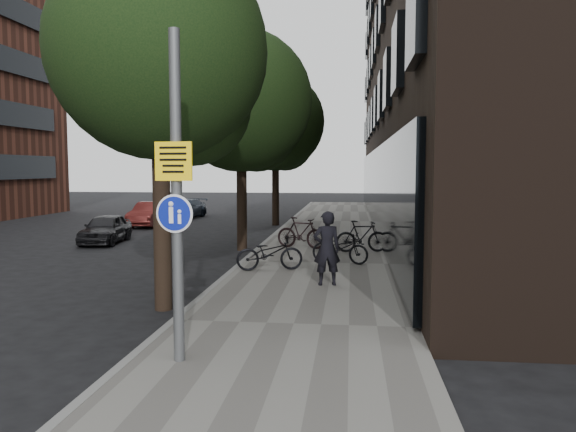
# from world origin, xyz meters

# --- Properties ---
(ground) EXTENTS (120.00, 120.00, 0.00)m
(ground) POSITION_xyz_m (0.00, 0.00, 0.00)
(ground) COLOR black
(ground) RESTS_ON ground
(sidewalk) EXTENTS (4.50, 60.00, 0.12)m
(sidewalk) POSITION_xyz_m (0.25, 10.00, 0.06)
(sidewalk) COLOR slate
(sidewalk) RESTS_ON ground
(curb_edge) EXTENTS (0.15, 60.00, 0.13)m
(curb_edge) POSITION_xyz_m (-2.00, 10.00, 0.07)
(curb_edge) COLOR slate
(curb_edge) RESTS_ON ground
(building_right_dark_brick) EXTENTS (12.00, 40.00, 18.00)m
(building_right_dark_brick) POSITION_xyz_m (8.50, 22.00, 9.00)
(building_right_dark_brick) COLOR black
(building_right_dark_brick) RESTS_ON ground
(street_tree_near) EXTENTS (4.40, 4.40, 7.50)m
(street_tree_near) POSITION_xyz_m (-2.53, 4.64, 5.11)
(street_tree_near) COLOR black
(street_tree_near) RESTS_ON ground
(street_tree_mid) EXTENTS (5.00, 5.00, 7.80)m
(street_tree_mid) POSITION_xyz_m (-2.53, 13.14, 5.11)
(street_tree_mid) COLOR black
(street_tree_mid) RESTS_ON ground
(street_tree_far) EXTENTS (5.00, 5.00, 7.80)m
(street_tree_far) POSITION_xyz_m (-2.53, 22.14, 5.11)
(street_tree_far) COLOR black
(street_tree_far) RESTS_ON ground
(signpost) EXTENTS (0.55, 0.16, 4.78)m
(signpost) POSITION_xyz_m (-1.23, 1.19, 2.53)
(signpost) COLOR #595B5E
(signpost) RESTS_ON sidewalk
(pedestrian) EXTENTS (0.73, 0.55, 1.79)m
(pedestrian) POSITION_xyz_m (0.70, 6.78, 1.02)
(pedestrian) COLOR black
(pedestrian) RESTS_ON sidewalk
(parked_bike_facade_near) EXTENTS (1.86, 1.14, 0.92)m
(parked_bike_facade_near) POSITION_xyz_m (0.96, 9.95, 0.58)
(parked_bike_facade_near) COLOR black
(parked_bike_facade_near) RESTS_ON sidewalk
(parked_bike_facade_far) EXTENTS (1.85, 0.84, 1.07)m
(parked_bike_facade_far) POSITION_xyz_m (1.64, 12.27, 0.66)
(parked_bike_facade_far) COLOR black
(parked_bike_facade_far) RESTS_ON sidewalk
(parked_bike_curb_near) EXTENTS (1.95, 1.11, 0.97)m
(parked_bike_curb_near) POSITION_xyz_m (-0.96, 8.58, 0.60)
(parked_bike_curb_near) COLOR black
(parked_bike_curb_near) RESTS_ON sidewalk
(parked_bike_curb_far) EXTENTS (1.90, 1.07, 1.10)m
(parked_bike_curb_far) POSITION_xyz_m (-0.47, 12.93, 0.67)
(parked_bike_curb_far) COLOR black
(parked_bike_curb_far) RESTS_ON sidewalk
(parked_car_near) EXTENTS (1.68, 3.48, 1.15)m
(parked_car_near) POSITION_xyz_m (-8.30, 14.32, 0.57)
(parked_car_near) COLOR black
(parked_car_near) RESTS_ON ground
(parked_car_mid) EXTENTS (1.36, 3.75, 1.23)m
(parked_car_mid) POSITION_xyz_m (-8.85, 20.75, 0.61)
(parked_car_mid) COLOR maroon
(parked_car_mid) RESTS_ON ground
(parked_car_far) EXTENTS (1.95, 3.97, 1.11)m
(parked_car_far) POSITION_xyz_m (-8.44, 25.54, 0.55)
(parked_car_far) COLOR #1A2330
(parked_car_far) RESTS_ON ground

